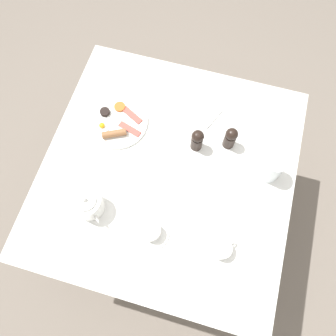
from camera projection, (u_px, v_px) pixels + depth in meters
name	position (u px, v px, depth m)	size (l,w,h in m)	color
ground_plane	(168.00, 211.00, 2.10)	(8.00, 8.00, 0.00)	#70665B
table	(168.00, 175.00, 1.46)	(1.09, 1.06, 0.75)	white
breakfast_plate	(117.00, 122.00, 1.47)	(0.27, 0.27, 0.04)	white
teapot_near	(88.00, 203.00, 1.29)	(0.15, 0.17, 0.13)	white
teacup_with_saucer_left	(221.00, 249.00, 1.26)	(0.15, 0.15, 0.06)	white
teacup_with_saucer_right	(151.00, 231.00, 1.28)	(0.15, 0.15, 0.06)	white
water_glass_tall	(272.00, 168.00, 1.33)	(0.08, 0.08, 0.14)	white
pepper_grinder	(230.00, 138.00, 1.38)	(0.05, 0.05, 0.12)	black
salt_grinder	(197.00, 140.00, 1.38)	(0.05, 0.05, 0.12)	black
napkin_folded	(202.00, 111.00, 1.50)	(0.18, 0.19, 0.01)	white
fork_by_plate	(189.00, 210.00, 1.34)	(0.04, 0.17, 0.00)	silver
knife_by_plate	(259.00, 121.00, 1.48)	(0.20, 0.08, 0.00)	silver
spoon_for_tea	(188.00, 284.00, 1.23)	(0.16, 0.01, 0.00)	silver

